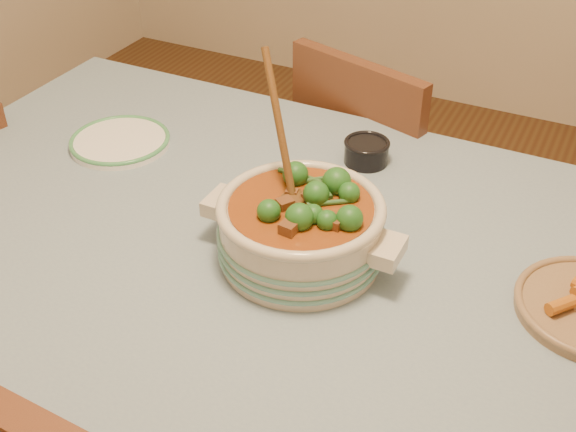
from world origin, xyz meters
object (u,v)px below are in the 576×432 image
object	(u,v)px
stew_casserole	(301,225)
white_plate	(120,141)
condiment_bowl	(367,150)
chair_far	(375,175)
dining_table	(257,265)

from	to	relation	value
stew_casserole	white_plate	bearing A→B (deg)	161.22
condiment_bowl	chair_far	xyz separation A→B (m)	(-0.09, 0.34, -0.28)
white_plate	chair_far	bearing A→B (deg)	48.45
dining_table	condiment_bowl	size ratio (longest dim) A/B	14.22
dining_table	white_plate	bearing A→B (deg)	161.37
stew_casserole	chair_far	xyz separation A→B (m)	(-0.10, 0.72, -0.33)
white_plate	stew_casserole	bearing A→B (deg)	-18.78
dining_table	stew_casserole	bearing A→B (deg)	-19.35
dining_table	white_plate	size ratio (longest dim) A/B	5.52
dining_table	stew_casserole	world-z (taller)	stew_casserole
stew_casserole	chair_far	bearing A→B (deg)	98.22
stew_casserole	chair_far	world-z (taller)	stew_casserole
condiment_bowl	chair_far	world-z (taller)	chair_far
chair_far	white_plate	bearing A→B (deg)	65.41
stew_casserole	condiment_bowl	size ratio (longest dim) A/B	3.28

